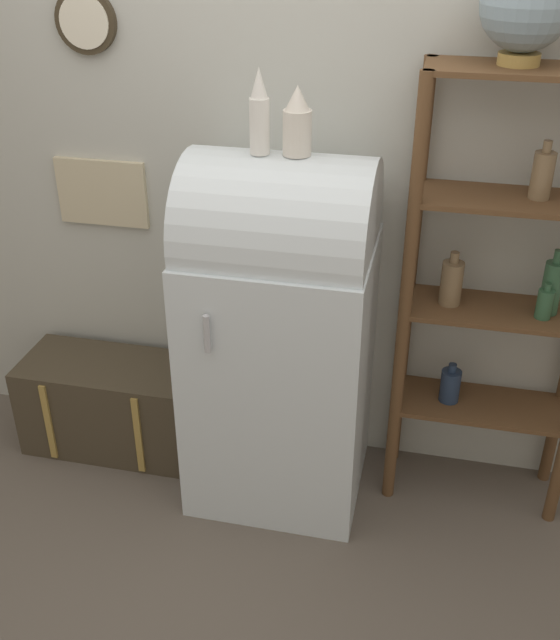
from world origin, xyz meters
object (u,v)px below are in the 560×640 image
Objects in this scene: suitcase_trunk at (111,404)px; globe at (527,5)px; refrigerator at (281,330)px; vase_left at (259,114)px; vase_center at (297,123)px.

suitcase_trunk is 2.32× the size of globe.
vase_left reaches higher than refrigerator.
globe is 0.93m from vase_left.
refrigerator is 1.44m from globe.
refrigerator is 0.84m from vase_center.
vase_center reaches higher than refrigerator.
vase_left reaches higher than suitcase_trunk.
refrigerator is at bearing 9.87° from vase_left.
suitcase_trunk is 1.66m from vase_center.
globe is at bearing 2.56° from suitcase_trunk.
globe is (1.61, 0.07, 1.77)m from suitcase_trunk.
vase_center is at bearing -167.83° from globe.
refrigerator is at bearing -176.35° from vase_center.
suitcase_trunk is at bearing -177.44° from globe.
refrigerator is 0.86m from vase_left.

